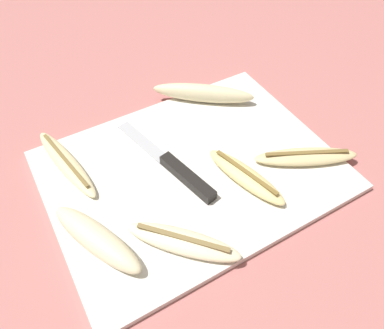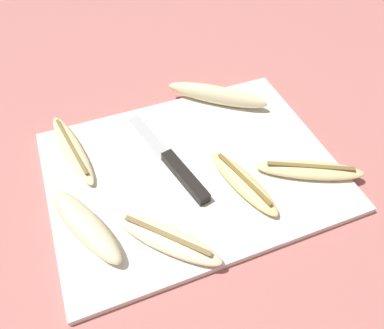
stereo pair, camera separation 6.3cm
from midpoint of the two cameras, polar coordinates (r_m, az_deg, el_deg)
ground_plane at (r=0.65m, az=-2.78°, el=-1.43°), size 4.00×4.00×0.00m
cutting_board at (r=0.64m, az=-2.80°, el=-1.09°), size 0.48×0.36×0.01m
knife at (r=0.63m, az=-4.80°, el=-1.16°), size 0.07×0.24×0.02m
banana_soft_right at (r=0.68m, az=-21.17°, el=0.10°), size 0.07×0.19×0.02m
banana_golden_short at (r=0.62m, az=5.27°, el=-1.96°), size 0.08×0.16×0.02m
banana_cream_curved at (r=0.75m, az=-0.73°, el=10.71°), size 0.18×0.15×0.04m
banana_pale_long at (r=0.57m, az=-17.51°, el=-10.93°), size 0.10×0.17×0.03m
banana_mellow_near at (r=0.66m, az=14.38°, el=1.02°), size 0.18×0.12×0.02m
banana_bright_far at (r=0.55m, az=-4.77°, el=-11.85°), size 0.15×0.15×0.02m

